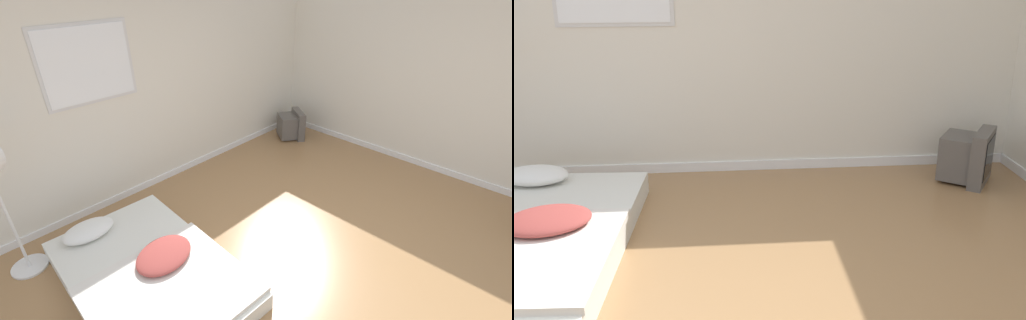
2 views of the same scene
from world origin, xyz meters
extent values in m
cube|color=silver|center=(0.00, 2.77, 1.30)|extent=(8.18, 0.06, 2.60)
cube|color=white|center=(0.00, 2.73, 0.04)|extent=(8.18, 0.02, 0.09)
cube|color=silver|center=(-1.19, 1.27, 0.09)|extent=(1.38, 2.16, 0.18)
ellipsoid|color=white|center=(-1.37, 2.11, 0.25)|extent=(0.54, 0.37, 0.14)
ellipsoid|color=#993D38|center=(-1.03, 1.21, 0.27)|extent=(0.67, 0.59, 0.11)
cube|color=#56514C|center=(2.26, 2.32, 0.22)|extent=(0.45, 0.47, 0.39)
cube|color=#56514C|center=(2.42, 2.21, 0.24)|extent=(0.37, 0.45, 0.49)
cube|color=black|center=(2.47, 2.17, 0.26)|extent=(0.22, 0.32, 0.35)
camera|label=1|loc=(-2.18, -1.09, 2.67)|focal=24.00mm
camera|label=2|loc=(0.14, -2.33, 1.93)|focal=40.00mm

